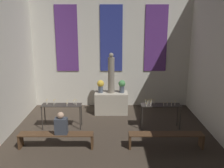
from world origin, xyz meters
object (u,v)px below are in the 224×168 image
Objects in this scene: flower_vase_left at (101,85)px; candle_rack_left at (63,108)px; candle_rack_right at (161,108)px; person_seated at (62,124)px; pew_back_right at (167,137)px; statue at (112,74)px; altar at (112,103)px; flower_vase_right at (123,85)px; pew_back_left at (57,137)px.

candle_rack_left is (-1.28, -1.45, -0.42)m from flower_vase_left.
candle_rack_right is 3.44m from person_seated.
candle_rack_right reaches higher than pew_back_right.
statue is at bearing 139.51° from candle_rack_right.
person_seated is at bearing -109.55° from flower_vase_left.
flower_vase_right reaches higher than altar.
pew_back_right is at bearing -93.63° from candle_rack_right.
person_seated reaches higher than altar.
pew_back_left is (-1.61, -2.87, -1.28)m from statue.
statue is at bearing 180.00° from flower_vase_right.
altar is at bearing 139.51° from candle_rack_right.
person_seated is at bearing -123.02° from flower_vase_right.
person_seated is at bearing 0.00° from pew_back_left.
candle_rack_left is 0.63× the size of pew_back_left.
candle_rack_left is 2.04× the size of person_seated.
candle_rack_right is at bearing 86.37° from pew_back_right.
person_seated is (-1.02, -2.87, -0.42)m from flower_vase_left.
pew_back_left is 3.25× the size of person_seated.
statue is 3.53m from pew_back_left.
flower_vase_right reaches higher than person_seated.
altar is 0.96× the size of candle_rack_right.
person_seated reaches higher than pew_back_right.
flower_vase_right is 1.97m from candle_rack_right.
candle_rack_left is 0.63× the size of pew_back_right.
flower_vase_right is 0.23× the size of pew_back_right.
altar reaches higher than pew_back_right.
pew_back_right is (2.03, -2.87, -0.82)m from flower_vase_left.
statue is 3.12× the size of flower_vase_right.
altar is 0.60× the size of pew_back_left.
altar is 2.25m from candle_rack_right.
pew_back_left is at bearing -119.24° from altar.
flower_vase_left is at bearing 67.59° from pew_back_left.
pew_back_right is at bearing -60.76° from statue.
person_seated reaches higher than pew_back_left.
person_seated is (0.26, -1.42, -0.00)m from candle_rack_left.
flower_vase_right is at bearing 112.41° from pew_back_right.
statue is (0.00, 0.00, 1.18)m from altar.
flower_vase_right is (0.42, -0.00, 0.72)m from altar.
candle_rack_left is at bearing 156.71° from pew_back_right.
altar is at bearing 0.00° from flower_vase_left.
flower_vase_right is at bearing 0.00° from flower_vase_left.
candle_rack_left reaches higher than candle_rack_right.
candle_rack_right is at bearing 24.36° from person_seated.
statue is 3.53m from pew_back_right.
altar is 0.60× the size of pew_back_right.
flower_vase_left is 1.00× the size of flower_vase_right.
pew_back_left is at bearing 180.00° from person_seated.
candle_rack_left is 1.48m from pew_back_left.
flower_vase_left is 3.21m from pew_back_left.
statue is 0.73× the size of pew_back_left.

